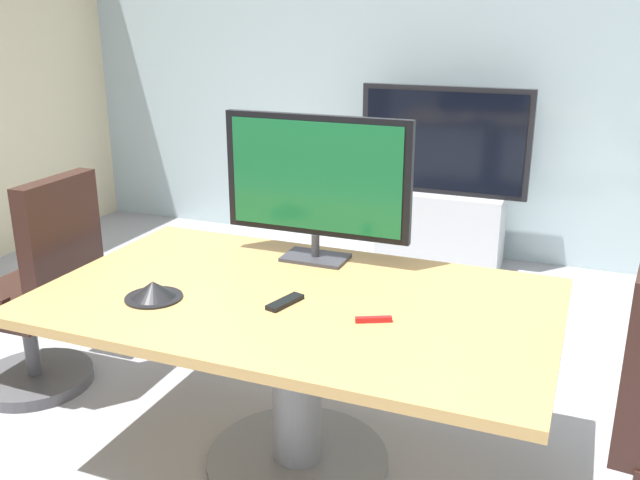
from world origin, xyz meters
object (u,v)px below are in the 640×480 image
at_px(office_chair_left, 40,304).
at_px(tv_monitor, 316,180).
at_px(remote_control, 285,302).
at_px(wall_display_unit, 441,207).
at_px(conference_table, 296,339).
at_px(conference_phone, 153,291).

height_order(office_chair_left, tv_monitor, tv_monitor).
bearing_deg(remote_control, wall_display_unit, 105.05).
relative_size(wall_display_unit, remote_control, 7.71).
relative_size(conference_table, tv_monitor, 2.34).
relative_size(office_chair_left, wall_display_unit, 0.83).
xyz_separation_m(conference_table, remote_control, (-0.00, -0.09, 0.20)).
height_order(office_chair_left, wall_display_unit, wall_display_unit).
bearing_deg(conference_phone, wall_display_unit, 79.91).
bearing_deg(conference_table, wall_display_unit, 89.83).
bearing_deg(remote_control, tv_monitor, 114.49).
xyz_separation_m(tv_monitor, remote_control, (0.08, -0.51, -0.35)).
relative_size(tv_monitor, remote_control, 4.94).
relative_size(tv_monitor, conference_phone, 3.82).
relative_size(wall_display_unit, conference_phone, 5.95).
bearing_deg(office_chair_left, tv_monitor, 102.98).
relative_size(conference_table, remote_control, 11.58).
xyz_separation_m(conference_table, office_chair_left, (-1.39, 0.09, -0.11)).
bearing_deg(office_chair_left, conference_table, 85.19).
xyz_separation_m(office_chair_left, tv_monitor, (1.31, 0.33, 0.66)).
height_order(conference_table, wall_display_unit, wall_display_unit).
bearing_deg(wall_display_unit, conference_table, -90.17).
bearing_deg(wall_display_unit, tv_monitor, -92.48).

